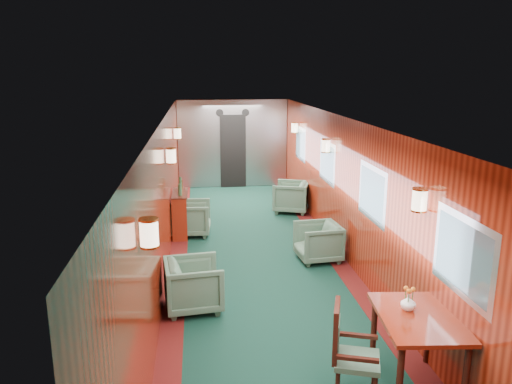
% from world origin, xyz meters
% --- Properties ---
extents(room, '(12.00, 12.10, 2.40)m').
position_xyz_m(room, '(0.00, 0.00, 1.63)').
color(room, '#0E3327').
rests_on(room, ground).
extents(bulkhead, '(2.98, 0.17, 2.39)m').
position_xyz_m(bulkhead, '(0.00, 5.91, 1.18)').
color(bulkhead, '#9E9FA4').
rests_on(bulkhead, ground).
extents(windows_right, '(0.02, 8.60, 0.80)m').
position_xyz_m(windows_right, '(1.49, 0.25, 1.45)').
color(windows_right, '#B7BABE').
rests_on(windows_right, ground).
extents(wall_sconces, '(2.97, 7.97, 0.25)m').
position_xyz_m(wall_sconces, '(0.00, 0.57, 1.79)').
color(wall_sconces, '#FFEBC6').
rests_on(wall_sconces, ground).
extents(dining_table, '(0.86, 1.15, 0.81)m').
position_xyz_m(dining_table, '(1.15, -3.41, 0.68)').
color(dining_table, maroon).
rests_on(dining_table, ground).
extents(side_chair, '(0.55, 0.57, 1.00)m').
position_xyz_m(side_chair, '(0.42, -3.47, 0.54)').
color(side_chair, '#1B4031').
rests_on(side_chair, ground).
extents(credenza, '(0.30, 0.96, 1.13)m').
position_xyz_m(credenza, '(-1.34, 1.85, 0.44)').
color(credenza, maroon).
rests_on(credenza, ground).
extents(flower_vase, '(0.19, 0.19, 0.16)m').
position_xyz_m(flower_vase, '(1.09, -3.28, 0.89)').
color(flower_vase, white).
rests_on(flower_vase, dining_table).
extents(armchair_left_near, '(0.84, 0.82, 0.69)m').
position_xyz_m(armchair_left_near, '(-1.07, -1.37, 0.34)').
color(armchair_left_near, '#1B4031').
rests_on(armchair_left_near, ground).
extents(armchair_left_far, '(0.79, 0.77, 0.67)m').
position_xyz_m(armchair_left_far, '(-1.12, 1.81, 0.34)').
color(armchair_left_far, '#1B4031').
rests_on(armchair_left_far, ground).
extents(armchair_right_near, '(0.78, 0.76, 0.65)m').
position_xyz_m(armchair_right_near, '(1.02, 0.18, 0.32)').
color(armchair_right_near, '#1B4031').
rests_on(armchair_right_near, ground).
extents(armchair_right_far, '(0.97, 0.96, 0.70)m').
position_xyz_m(armchair_right_far, '(1.12, 3.18, 0.35)').
color(armchair_right_far, '#1B4031').
rests_on(armchair_right_far, ground).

